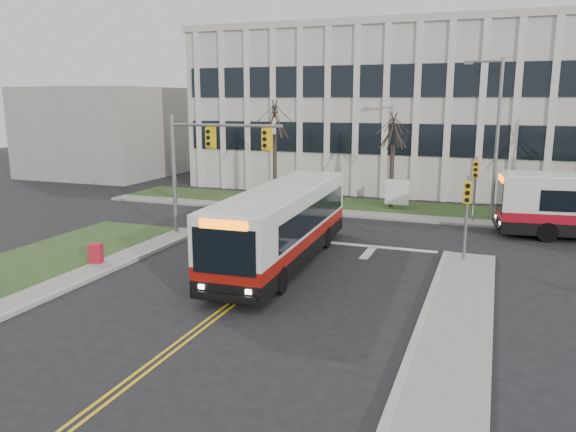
{
  "coord_description": "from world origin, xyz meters",
  "views": [
    {
      "loc": [
        8.22,
        -17.68,
        6.94
      ],
      "look_at": [
        -0.04,
        4.55,
        2.0
      ],
      "focal_mm": 35.0,
      "sensor_mm": 36.0,
      "label": 1
    }
  ],
  "objects_px": {
    "streetlight": "(495,131)",
    "newspaper_box_red": "(96,255)",
    "bus_main": "(282,227)",
    "directory_sign": "(397,193)"
  },
  "relations": [
    {
      "from": "bus_main",
      "to": "newspaper_box_red",
      "type": "relative_size",
      "value": 12.65
    },
    {
      "from": "bus_main",
      "to": "newspaper_box_red",
      "type": "xyz_separation_m",
      "value": [
        -7.26,
        -3.18,
        -1.13
      ]
    },
    {
      "from": "streetlight",
      "to": "bus_main",
      "type": "height_order",
      "value": "streetlight"
    },
    {
      "from": "bus_main",
      "to": "directory_sign",
      "type": "bearing_deg",
      "value": 76.3
    },
    {
      "from": "streetlight",
      "to": "newspaper_box_red",
      "type": "relative_size",
      "value": 9.68
    },
    {
      "from": "streetlight",
      "to": "newspaper_box_red",
      "type": "height_order",
      "value": "streetlight"
    },
    {
      "from": "streetlight",
      "to": "newspaper_box_red",
      "type": "xyz_separation_m",
      "value": [
        -15.45,
        -15.2,
        -4.72
      ]
    },
    {
      "from": "newspaper_box_red",
      "to": "streetlight",
      "type": "bearing_deg",
      "value": 26.14
    },
    {
      "from": "directory_sign",
      "to": "newspaper_box_red",
      "type": "height_order",
      "value": "directory_sign"
    },
    {
      "from": "streetlight",
      "to": "bus_main",
      "type": "xyz_separation_m",
      "value": [
        -8.19,
        -12.03,
        -3.59
      ]
    }
  ]
}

